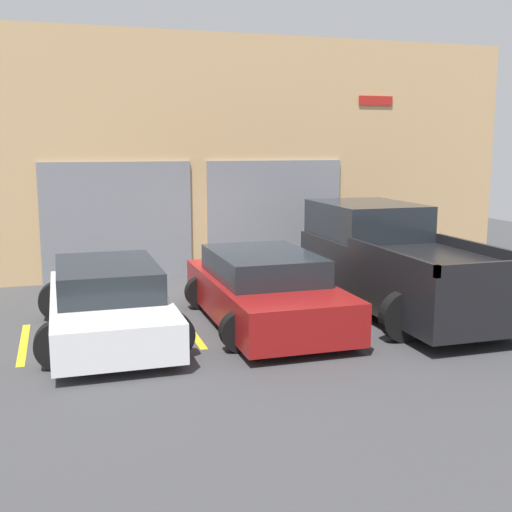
{
  "coord_description": "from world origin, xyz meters",
  "views": [
    {
      "loc": [
        -3.3,
        -11.55,
        3.05
      ],
      "look_at": [
        0.0,
        -0.86,
        1.1
      ],
      "focal_mm": 45.0,
      "sensor_mm": 36.0,
      "label": 1
    }
  ],
  "objects": [
    {
      "name": "sedan_white",
      "position": [
        -2.62,
        -1.33,
        0.57
      ],
      "size": [
        2.23,
        4.25,
        1.18
      ],
      "color": "white",
      "rests_on": "ground"
    },
    {
      "name": "parking_stripe_far_left",
      "position": [
        -3.93,
        -1.36,
        0.0
      ],
      "size": [
        0.12,
        2.2,
        0.01
      ],
      "primitive_type": "cube",
      "color": "gold",
      "rests_on": "ground"
    },
    {
      "name": "sedan_side",
      "position": [
        0.0,
        -1.34,
        0.59
      ],
      "size": [
        2.24,
        4.3,
        1.23
      ],
      "color": "maroon",
      "rests_on": "ground"
    },
    {
      "name": "shophouse_building",
      "position": [
        -0.0,
        3.29,
        2.73
      ],
      "size": [
        15.48,
        0.68,
        5.54
      ],
      "color": "tan",
      "rests_on": "ground"
    },
    {
      "name": "parking_stripe_right",
      "position": [
        3.93,
        -1.36,
        0.0
      ],
      "size": [
        0.12,
        2.2,
        0.01
      ],
      "primitive_type": "cube",
      "color": "gold",
      "rests_on": "ground"
    },
    {
      "name": "pickup_truck",
      "position": [
        2.62,
        -1.07,
        0.89
      ],
      "size": [
        2.5,
        5.2,
        1.9
      ],
      "color": "black",
      "rests_on": "ground"
    },
    {
      "name": "parking_stripe_left",
      "position": [
        -1.31,
        -1.36,
        0.0
      ],
      "size": [
        0.12,
        2.2,
        0.01
      ],
      "primitive_type": "cube",
      "color": "gold",
      "rests_on": "ground"
    },
    {
      "name": "ground_plane",
      "position": [
        0.0,
        0.0,
        0.0
      ],
      "size": [
        28.0,
        28.0,
        0.0
      ],
      "primitive_type": "plane",
      "color": "#3D3D3F"
    },
    {
      "name": "parking_stripe_centre",
      "position": [
        1.31,
        -1.36,
        0.0
      ],
      "size": [
        0.12,
        2.2,
        0.01
      ],
      "primitive_type": "cube",
      "color": "gold",
      "rests_on": "ground"
    }
  ]
}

